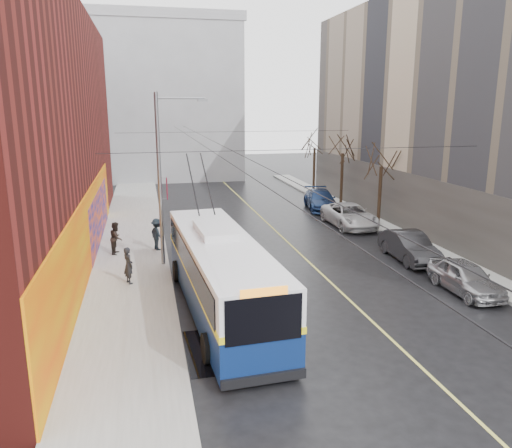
{
  "coord_description": "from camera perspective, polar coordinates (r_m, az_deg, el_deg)",
  "views": [
    {
      "loc": [
        -7.02,
        -15.75,
        8.37
      ],
      "look_at": [
        -1.62,
        8.33,
        2.47
      ],
      "focal_mm": 35.0,
      "sensor_mm": 36.0,
      "label": 1
    }
  ],
  "objects": [
    {
      "name": "tree_far",
      "position": [
        48.59,
        6.74,
        9.55
      ],
      "size": [
        3.2,
        3.2,
        6.57
      ],
      "color": "black",
      "rests_on": "ground"
    },
    {
      "name": "parked_car_b",
      "position": [
        28.74,
        17.11,
        -2.46
      ],
      "size": [
        1.88,
        4.83,
        1.57
      ],
      "primitive_type": "imported",
      "rotation": [
        0.0,
        0.0,
        -0.05
      ],
      "color": "#262628",
      "rests_on": "ground"
    },
    {
      "name": "catenary_wires",
      "position": [
        30.92,
        -4.33,
        9.48
      ],
      "size": [
        18.0,
        60.0,
        0.22
      ],
      "color": "black"
    },
    {
      "name": "lane_line",
      "position": [
        32.06,
        3.23,
        -1.7
      ],
      "size": [
        0.12,
        50.0,
        0.01
      ],
      "primitive_type": "cube",
      "color": "#BFB74C",
      "rests_on": "ground"
    },
    {
      "name": "pedestrian_b",
      "position": [
        29.25,
        -15.68,
        -1.54
      ],
      "size": [
        0.85,
        1.0,
        1.82
      ],
      "primitive_type": "imported",
      "rotation": [
        0.0,
        0.0,
        1.37
      ],
      "color": "black",
      "rests_on": "sidewalk_left"
    },
    {
      "name": "tree_near",
      "position": [
        35.73,
        14.2,
        7.6
      ],
      "size": [
        3.2,
        3.2,
        6.4
      ],
      "color": "black",
      "rests_on": "ground"
    },
    {
      "name": "parked_car_d",
      "position": [
        41.27,
        7.39,
        2.76
      ],
      "size": [
        3.06,
        5.74,
        1.58
      ],
      "primitive_type": "imported",
      "rotation": [
        0.0,
        0.0,
        -0.16
      ],
      "color": "navy",
      "rests_on": "ground"
    },
    {
      "name": "sidewalk_left",
      "position": [
        28.99,
        -14.06,
        -3.59
      ],
      "size": [
        4.0,
        60.0,
        0.15
      ],
      "primitive_type": "cube",
      "color": "gray",
      "rests_on": "ground"
    },
    {
      "name": "pedestrian_a",
      "position": [
        24.26,
        -14.38,
        -4.59
      ],
      "size": [
        0.65,
        0.76,
        1.77
      ],
      "primitive_type": "imported",
      "rotation": [
        0.0,
        0.0,
        2.0
      ],
      "color": "black",
      "rests_on": "sidewalk_left"
    },
    {
      "name": "tree_mid",
      "position": [
        42.05,
        9.92,
        9.01
      ],
      "size": [
        3.2,
        3.2,
        6.68
      ],
      "color": "black",
      "rests_on": "ground"
    },
    {
      "name": "pigeons_flying",
      "position": [
        26.67,
        -3.07,
        11.32
      ],
      "size": [
        3.69,
        1.92,
        2.19
      ],
      "color": "slate"
    },
    {
      "name": "building_right",
      "position": [
        38.24,
        26.85,
        11.48
      ],
      "size": [
        14.06,
        36.0,
        16.0
      ],
      "color": "tan",
      "rests_on": "ground"
    },
    {
      "name": "building_far",
      "position": [
        60.76,
        -12.02,
        13.78
      ],
      "size": [
        20.5,
        12.1,
        18.0
      ],
      "color": "gray",
      "rests_on": "ground"
    },
    {
      "name": "ground",
      "position": [
        19.17,
        10.48,
        -12.68
      ],
      "size": [
        140.0,
        140.0,
        0.0
      ],
      "primitive_type": "plane",
      "color": "black",
      "rests_on": "ground"
    },
    {
      "name": "pedestrian_c",
      "position": [
        29.43,
        -11.23,
        -1.16
      ],
      "size": [
        1.15,
        1.38,
        1.85
      ],
      "primitive_type": "imported",
      "rotation": [
        0.0,
        0.0,
        2.04
      ],
      "color": "black",
      "rests_on": "sidewalk_left"
    },
    {
      "name": "streetlight_pole",
      "position": [
        26.01,
        -10.62,
        5.44
      ],
      "size": [
        2.65,
        0.6,
        9.0
      ],
      "color": "slate",
      "rests_on": "ground"
    },
    {
      "name": "parked_car_c",
      "position": [
        35.76,
        10.65,
        0.97
      ],
      "size": [
        2.62,
        5.67,
        1.57
      ],
      "primitive_type": "imported",
      "rotation": [
        0.0,
        0.0,
        -0.0
      ],
      "color": "silver",
      "rests_on": "ground"
    },
    {
      "name": "following_car",
      "position": [
        33.08,
        -5.74,
        0.2
      ],
      "size": [
        2.63,
        5.06,
        1.64
      ],
      "primitive_type": "imported",
      "rotation": [
        0.0,
        0.0,
        0.15
      ],
      "color": "#A9AAAE",
      "rests_on": "ground"
    },
    {
      "name": "parked_car_a",
      "position": [
        24.74,
        22.82,
        -5.63
      ],
      "size": [
        1.74,
        4.29,
        1.46
      ],
      "primitive_type": "imported",
      "rotation": [
        0.0,
        0.0,
        -0.0
      ],
      "color": "#9C9DA1",
      "rests_on": "ground"
    },
    {
      "name": "sidewalk_right",
      "position": [
        33.1,
        16.8,
        -1.65
      ],
      "size": [
        2.0,
        60.0,
        0.15
      ],
      "primitive_type": "cube",
      "color": "gray",
      "rests_on": "ground"
    },
    {
      "name": "trolleybus",
      "position": [
        20.62,
        -4.06,
        -5.57
      ],
      "size": [
        3.49,
        12.74,
        5.98
      ],
      "rotation": [
        0.0,
        0.0,
        0.06
      ],
      "color": "#0A1C4C",
      "rests_on": "ground"
    },
    {
      "name": "puddle",
      "position": [
        18.1,
        -3.65,
        -14.11
      ],
      "size": [
        2.66,
        3.47,
        0.01
      ],
      "primitive_type": "cube",
      "color": "black",
      "rests_on": "ground"
    }
  ]
}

